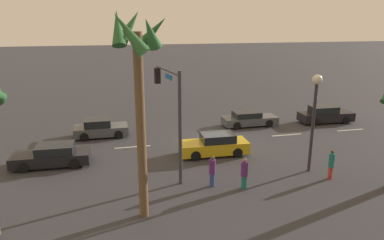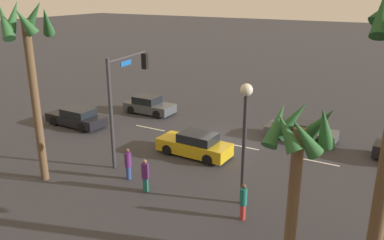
% 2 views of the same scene
% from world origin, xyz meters
% --- Properties ---
extents(ground_plane, '(220.00, 220.00, 0.00)m').
position_xyz_m(ground_plane, '(0.00, 0.00, 0.00)').
color(ground_plane, '#333338').
extents(lane_stripe_1, '(2.39, 0.14, 0.01)m').
position_xyz_m(lane_stripe_1, '(-11.62, 0.00, 0.01)').
color(lane_stripe_1, silver).
rests_on(lane_stripe_1, ground_plane).
extents(lane_stripe_2, '(2.48, 0.14, 0.01)m').
position_xyz_m(lane_stripe_2, '(-5.94, 0.00, 0.01)').
color(lane_stripe_2, silver).
rests_on(lane_stripe_2, ground_plane).
extents(lane_stripe_3, '(2.20, 0.14, 0.01)m').
position_xyz_m(lane_stripe_3, '(-1.23, 0.00, 0.01)').
color(lane_stripe_3, silver).
rests_on(lane_stripe_3, ground_plane).
extents(lane_stripe_4, '(2.54, 0.14, 0.01)m').
position_xyz_m(lane_stripe_4, '(5.98, 0.00, 0.01)').
color(lane_stripe_4, silver).
rests_on(lane_stripe_4, ground_plane).
extents(car_0, '(4.64, 2.04, 1.32)m').
position_xyz_m(car_0, '(11.00, 2.16, 0.62)').
color(car_0, black).
rests_on(car_0, ground_plane).
extents(car_1, '(4.61, 1.80, 1.24)m').
position_xyz_m(car_1, '(-4.02, -3.09, 0.58)').
color(car_1, '#474C51').
rests_on(car_1, ground_plane).
extents(car_3, '(4.55, 1.94, 1.44)m').
position_xyz_m(car_3, '(0.76, 2.69, 0.67)').
color(car_3, gold).
rests_on(car_3, ground_plane).
extents(car_4, '(4.02, 1.97, 1.40)m').
position_xyz_m(car_4, '(8.19, -3.01, 0.64)').
color(car_4, '#474C51').
rests_on(car_4, ground_plane).
extents(car_5, '(4.72, 1.90, 1.47)m').
position_xyz_m(car_5, '(-10.89, -2.52, 0.67)').
color(car_5, black).
rests_on(car_5, ground_plane).
extents(traffic_signal, '(0.87, 4.40, 6.20)m').
position_xyz_m(traffic_signal, '(4.04, 5.04, 4.17)').
color(traffic_signal, '#38383D').
rests_on(traffic_signal, ground_plane).
extents(streetlamp, '(0.56, 0.56, 5.75)m').
position_xyz_m(streetlamp, '(-3.93, 6.55, 4.06)').
color(streetlamp, '#2D2D33').
rests_on(streetlamp, ground_plane).
extents(pedestrian_0, '(0.51, 0.51, 1.71)m').
position_xyz_m(pedestrian_0, '(0.67, 7.83, 0.89)').
color(pedestrian_0, '#1E7266').
rests_on(pedestrian_0, ground_plane).
extents(pedestrian_1, '(0.42, 0.42, 1.72)m').
position_xyz_m(pedestrian_1, '(-4.51, 7.81, 0.91)').
color(pedestrian_1, '#BF3833').
rests_on(pedestrian_1, ground_plane).
extents(pedestrian_2, '(0.46, 0.46, 1.74)m').
position_xyz_m(pedestrian_2, '(2.24, 7.19, 0.92)').
color(pedestrian_2, '#2D478C').
rests_on(pedestrian_2, ground_plane).
extents(palm_tree_3, '(2.69, 2.91, 9.16)m').
position_xyz_m(palm_tree_3, '(6.13, 9.35, 6.80)').
color(palm_tree_3, brown).
rests_on(palm_tree_3, ground_plane).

